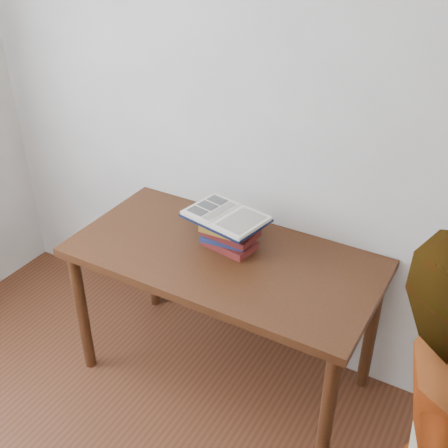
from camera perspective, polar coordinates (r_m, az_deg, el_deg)
The scene contains 3 objects.
desk at distance 2.69m, azimuth -0.05°, elevation -4.80°, with size 1.46×0.73×0.78m.
book_stack at distance 2.64m, azimuth 0.45°, elevation -0.95°, with size 0.26×0.18×0.15m.
open_book at distance 2.60m, azimuth 0.20°, elevation 0.78°, with size 0.41×0.32×0.03m.
Camera 1 is at (1.02, -0.49, 2.28)m, focal length 45.00 mm.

